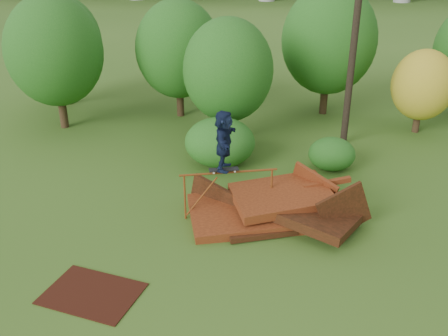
# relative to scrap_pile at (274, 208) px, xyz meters

# --- Properties ---
(ground) EXTENTS (240.00, 240.00, 0.00)m
(ground) POSITION_rel_scrap_pile_xyz_m (-0.77, -1.85, -0.37)
(ground) COLOR #2D5116
(ground) RESTS_ON ground
(scrap_pile) EXTENTS (5.73, 3.57, 1.94)m
(scrap_pile) POSITION_rel_scrap_pile_xyz_m (0.00, 0.00, 0.00)
(scrap_pile) COLOR #4E1F0E
(scrap_pile) RESTS_ON ground
(grind_rail) EXTENTS (2.93, 0.79, 1.52)m
(grind_rail) POSITION_rel_scrap_pile_xyz_m (-1.42, 0.09, 0.77)
(grind_rail) COLOR brown
(grind_rail) RESTS_ON ground
(skateboard) EXTENTS (0.93, 0.45, 0.09)m
(skateboard) POSITION_rel_scrap_pile_xyz_m (-1.57, 0.06, 1.22)
(skateboard) COLOR black
(skateboard) RESTS_ON grind_rail
(skater) EXTENTS (0.61, 1.73, 1.84)m
(skater) POSITION_rel_scrap_pile_xyz_m (-1.57, 0.06, 2.16)
(skater) COLOR #121B38
(skater) RESTS_ON skateboard
(flat_plate) EXTENTS (2.61, 2.15, 0.03)m
(flat_plate) POSITION_rel_scrap_pile_xyz_m (-4.45, -4.01, -0.36)
(flat_plate) COLOR black
(flat_plate) RESTS_ON ground
(tree_0) EXTENTS (4.16, 4.16, 5.87)m
(tree_0) POSITION_rel_scrap_pile_xyz_m (-9.55, 7.42, 3.10)
(tree_0) COLOR black
(tree_0) RESTS_ON ground
(tree_1) EXTENTS (3.95, 3.95, 5.50)m
(tree_1) POSITION_rel_scrap_pile_xyz_m (-4.51, 9.49, 2.85)
(tree_1) COLOR black
(tree_1) RESTS_ON ground
(tree_2) EXTENTS (3.67, 3.67, 5.17)m
(tree_2) POSITION_rel_scrap_pile_xyz_m (-1.95, 6.38, 2.68)
(tree_2) COLOR black
(tree_2) RESTS_ON ground
(tree_3) EXTENTS (4.42, 4.42, 6.13)m
(tree_3) POSITION_rel_scrap_pile_xyz_m (2.45, 10.44, 3.21)
(tree_3) COLOR black
(tree_3) RESTS_ON ground
(tree_4) EXTENTS (2.67, 2.67, 3.68)m
(tree_4) POSITION_rel_scrap_pile_xyz_m (6.35, 8.19, 1.77)
(tree_4) COLOR black
(tree_4) RESTS_ON ground
(tree_6) EXTENTS (3.92, 3.92, 5.47)m
(tree_6) POSITION_rel_scrap_pile_xyz_m (-10.62, 10.89, 2.84)
(tree_6) COLOR black
(tree_6) RESTS_ON ground
(shrub_left) EXTENTS (2.66, 2.46, 1.84)m
(shrub_left) POSITION_rel_scrap_pile_xyz_m (-2.05, 3.90, 0.55)
(shrub_left) COLOR #154913
(shrub_left) RESTS_ON ground
(shrub_right) EXTENTS (1.74, 1.59, 1.23)m
(shrub_right) POSITION_rel_scrap_pile_xyz_m (2.14, 3.84, 0.24)
(shrub_right) COLOR #154913
(shrub_right) RESTS_ON ground
(utility_pole) EXTENTS (1.40, 0.28, 11.16)m
(utility_pole) POSITION_rel_scrap_pile_xyz_m (2.95, 6.53, 5.28)
(utility_pole) COLOR black
(utility_pole) RESTS_ON ground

